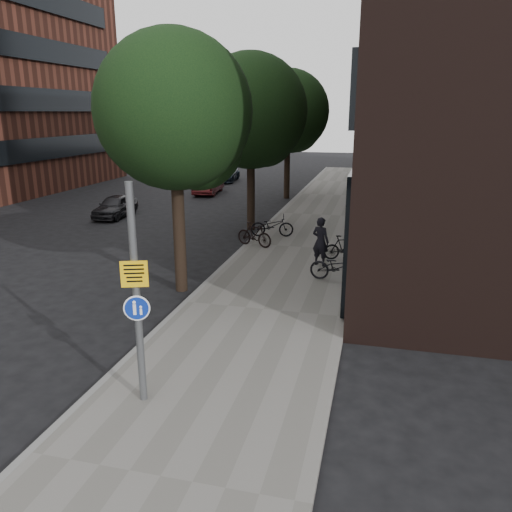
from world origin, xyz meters
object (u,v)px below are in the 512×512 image
(parked_bike_facade_near, at_px, (338,267))
(parked_car_near, at_px, (115,206))
(signpost, at_px, (137,296))
(pedestrian, at_px, (321,241))

(parked_bike_facade_near, height_order, parked_car_near, parked_car_near)
(signpost, bearing_deg, parked_car_near, 101.48)
(pedestrian, bearing_deg, parked_car_near, -6.29)
(signpost, distance_m, parked_bike_facade_near, 8.33)
(signpost, xyz_separation_m, parked_car_near, (-9.23, 15.55, -1.60))
(pedestrian, bearing_deg, signpost, 99.55)
(signpost, relative_size, parked_car_near, 1.21)
(pedestrian, height_order, parked_car_near, pedestrian)
(parked_car_near, bearing_deg, pedestrian, -32.42)
(parked_bike_facade_near, distance_m, parked_car_near, 14.49)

